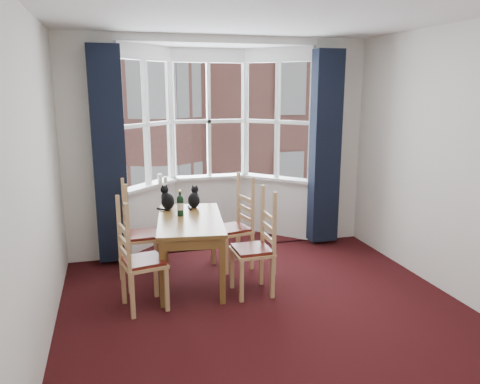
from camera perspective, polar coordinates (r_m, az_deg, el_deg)
name	(u,v)px	position (r m, az deg, el deg)	size (l,w,h in m)	color
floor	(277,325)	(4.54, 4.59, -15.91)	(4.50, 4.50, 0.00)	black
ceiling	(284,6)	(4.03, 5.35, 21.65)	(4.50, 4.50, 0.00)	white
wall_left	(31,192)	(3.85, -24.17, 0.04)	(4.50, 4.50, 0.00)	silver
wall_right	(473,167)	(5.10, 26.51, 2.70)	(4.50, 4.50, 0.00)	silver
wall_near	(471,279)	(2.18, 26.33, -9.48)	(4.00, 4.00, 0.00)	silver
wall_back_pier_left	(90,151)	(6.03, -17.87, 4.79)	(0.70, 0.12, 2.80)	silver
wall_back_pier_right	(335,142)	(6.76, 11.46, 5.94)	(0.70, 0.12, 2.80)	silver
bay_window	(213,142)	(6.67, -3.37, 6.10)	(2.76, 0.94, 2.80)	white
curtain_left	(109,156)	(5.86, -15.64, 4.21)	(0.38, 0.22, 2.60)	black
curtain_right	(325,148)	(6.50, 10.34, 5.29)	(0.38, 0.22, 2.60)	black
dining_table	(190,227)	(5.24, -6.09, -4.27)	(0.87, 1.38, 0.75)	brown
chair_left_near	(134,264)	(4.74, -12.75, -8.60)	(0.47, 0.49, 0.92)	tan
chair_left_far	(135,237)	(5.56, -12.71, -5.39)	(0.42, 0.44, 0.92)	tan
chair_right_near	(260,250)	(5.01, 2.46, -7.11)	(0.41, 0.43, 0.92)	tan
chair_right_far	(239,229)	(5.73, -0.13, -4.51)	(0.48, 0.49, 0.92)	tan
cat_left	(167,200)	(5.62, -8.85, -0.94)	(0.22, 0.25, 0.30)	black
cat_right	(194,199)	(5.64, -5.63, -0.86)	(0.20, 0.23, 0.27)	black
wine_bottle	(180,205)	(5.30, -7.29, -1.53)	(0.08, 0.08, 0.29)	black
candle_tall	(160,179)	(6.48, -9.73, 1.59)	(0.06, 0.06, 0.14)	white
candle_short	(165,180)	(6.52, -9.09, 1.47)	(0.06, 0.06, 0.09)	white
street	(132,195)	(36.92, -13.01, -0.33)	(80.00, 80.00, 0.00)	#333335
tenement_building	(147,102)	(17.80, -11.25, 10.70)	(18.40, 7.80, 15.20)	#AC6558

